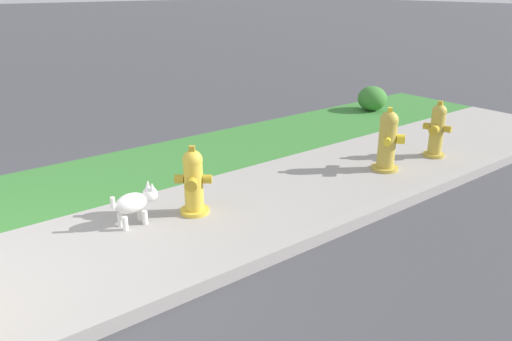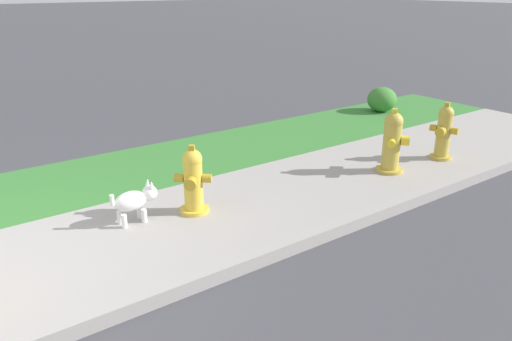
% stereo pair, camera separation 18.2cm
% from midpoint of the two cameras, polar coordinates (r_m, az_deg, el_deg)
% --- Properties ---
extents(fire_hydrant_across_street, '(0.34, 0.37, 0.77)m').
position_cam_midpoint_polar(fire_hydrant_across_street, '(7.05, 19.26, 4.34)').
color(fire_hydrant_across_street, gold).
rests_on(fire_hydrant_across_street, ground).
extents(fire_hydrant_by_grass_verge, '(0.37, 0.37, 0.80)m').
position_cam_midpoint_polar(fire_hydrant_by_grass_verge, '(6.35, 14.02, 3.33)').
color(fire_hydrant_by_grass_verge, gold).
rests_on(fire_hydrant_by_grass_verge, ground).
extents(fire_hydrant_near_corner, '(0.35, 0.34, 0.72)m').
position_cam_midpoint_polar(fire_hydrant_near_corner, '(5.04, -8.19, -1.33)').
color(fire_hydrant_near_corner, gold).
rests_on(fire_hydrant_near_corner, ground).
extents(small_white_dog, '(0.49, 0.20, 0.41)m').
position_cam_midpoint_polar(small_white_dog, '(4.96, -14.64, -3.55)').
color(small_white_dog, white).
rests_on(small_white_dog, ground).
extents(shrub_bush_far_verge, '(0.53, 0.53, 0.45)m').
position_cam_midpoint_polar(shrub_bush_far_verge, '(9.47, 12.60, 8.04)').
color(shrub_bush_far_verge, '#3D7F33').
rests_on(shrub_bush_far_verge, ground).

